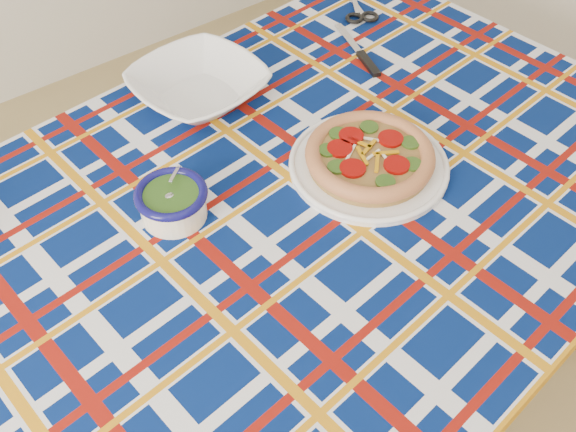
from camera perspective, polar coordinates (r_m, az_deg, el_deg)
dining_table at (r=1.34m, az=-0.88°, el=-1.96°), size 1.88×1.28×0.84m
tablecloth at (r=1.32m, az=-0.89°, el=-1.19°), size 1.92×1.32×0.12m
main_focaccia_plate at (r=1.35m, az=7.28°, el=5.30°), size 0.36×0.36×0.07m
pesto_bowl at (r=1.26m, az=-10.27°, el=1.37°), size 0.17×0.17×0.08m
serving_bowl at (r=1.54m, az=-7.95°, el=11.35°), size 0.33×0.33×0.07m
table_knife at (r=1.75m, az=5.52°, el=15.36°), size 0.10×0.26×0.01m
kitchen_scissors at (r=1.91m, az=5.93°, el=18.37°), size 0.18×0.23×0.02m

